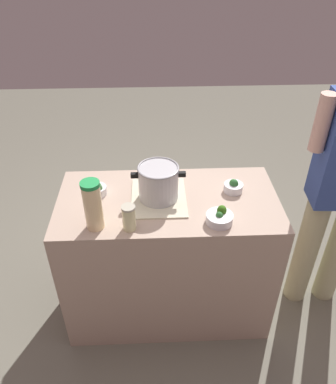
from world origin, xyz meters
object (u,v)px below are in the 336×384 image
mason_jar (129,218)px  broccoli_bowl_center (233,186)px  broccoli_bowl_back (220,217)px  lemonade_pitcher (93,205)px  cooking_pot (158,182)px  broccoli_bowl_front (97,189)px

mason_jar → broccoli_bowl_center: (0.56, 0.29, -0.04)m
mason_jar → broccoli_bowl_back: 0.45m
lemonade_pitcher → mason_jar: bearing=-7.4°
cooking_pot → broccoli_bowl_front: (-0.34, 0.05, -0.07)m
lemonade_pitcher → broccoli_bowl_back: 0.62m
mason_jar → broccoli_bowl_front: 0.35m
broccoli_bowl_front → broccoli_bowl_back: 0.69m
broccoli_bowl_back → broccoli_bowl_center: bearing=65.9°
cooking_pot → mason_jar: cooking_pot is taller
lemonade_pitcher → broccoli_bowl_front: 0.29m
broccoli_bowl_center → lemonade_pitcher: bearing=-159.8°
mason_jar → broccoli_bowl_front: (-0.19, 0.29, -0.04)m
cooking_pot → broccoli_bowl_back: cooking_pot is taller
broccoli_bowl_front → broccoli_bowl_back: broccoli_bowl_back is taller
lemonade_pitcher → broccoli_bowl_back: bearing=0.8°
lemonade_pitcher → broccoli_bowl_front: (-0.02, 0.27, -0.10)m
lemonade_pitcher → broccoli_bowl_front: bearing=94.3°
broccoli_bowl_front → broccoli_bowl_center: size_ratio=1.02×
lemonade_pitcher → broccoli_bowl_center: size_ratio=2.49×
mason_jar → broccoli_bowl_back: mason_jar is taller
cooking_pot → broccoli_bowl_center: size_ratio=2.71×
mason_jar → broccoli_bowl_center: bearing=27.3°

